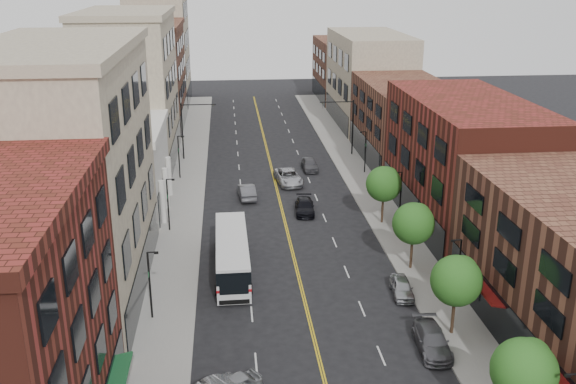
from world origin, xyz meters
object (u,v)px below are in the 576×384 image
object	(u,v)px
car_lane_behind	(247,191)
city_bus	(232,253)
car_lane_c	(309,164)
car_parked_far	(402,287)
car_lane_a	(305,207)
car_parked_mid	(432,340)
car_lane_b	(288,177)

from	to	relation	value
car_lane_behind	city_bus	bearing A→B (deg)	79.76
car_lane_c	car_parked_far	bearing A→B (deg)	-85.49
car_parked_far	car_lane_a	size ratio (longest dim) A/B	0.82
city_bus	car_lane_a	world-z (taller)	city_bus
car_parked_mid	car_lane_b	size ratio (longest dim) A/B	0.83
car_parked_far	car_lane_behind	world-z (taller)	car_lane_behind
car_lane_behind	car_lane_c	world-z (taller)	car_lane_behind
car_parked_mid	car_lane_behind	world-z (taller)	car_lane_behind
car_lane_b	car_lane_c	xyz separation A→B (m)	(3.07, 4.98, -0.06)
city_bus	car_lane_behind	xyz separation A→B (m)	(1.84, 17.65, -0.98)
car_lane_behind	car_lane_c	bearing A→B (deg)	-134.45
car_parked_far	car_lane_b	distance (m)	27.91
car_lane_c	car_lane_a	bearing A→B (deg)	-99.78
city_bus	car_lane_c	size ratio (longest dim) A/B	2.70
car_parked_far	car_lane_a	world-z (taller)	car_lane_a
city_bus	car_lane_b	world-z (taller)	city_bus
car_parked_far	car_lane_a	xyz separation A→B (m)	(-5.18, 17.86, 0.02)
car_parked_mid	car_lane_a	xyz separation A→B (m)	(-5.18, 25.25, -0.03)
car_lane_c	car_lane_b	bearing A→B (deg)	-122.15
city_bus	car_lane_behind	size ratio (longest dim) A/B	2.52
car_lane_a	car_lane_b	distance (m)	9.45
car_parked_far	car_lane_c	distance (m)	32.39
car_lane_c	city_bus	bearing A→B (deg)	-110.42
car_lane_b	car_lane_behind	bearing A→B (deg)	-144.62
car_parked_mid	car_lane_b	xyz separation A→B (m)	(-5.90, 34.67, 0.10)
city_bus	car_lane_a	xyz separation A→B (m)	(7.48, 12.71, -1.07)
car_lane_a	car_lane_c	bearing A→B (deg)	85.06
car_parked_far	car_lane_b	size ratio (longest dim) A/B	0.66
car_lane_behind	car_lane_b	size ratio (longest dim) A/B	0.81
city_bus	car_parked_mid	size ratio (longest dim) A/B	2.45
car_parked_far	car_lane_b	bearing A→B (deg)	107.49
car_lane_b	car_lane_c	size ratio (longest dim) A/B	1.32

